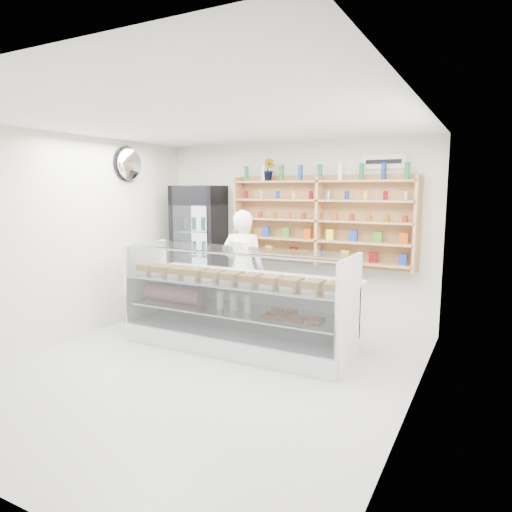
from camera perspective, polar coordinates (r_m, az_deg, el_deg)
The scene contains 8 objects.
room at distance 5.12m, azimuth -6.60°, elevation 0.83°, with size 5.00×5.00×5.00m.
display_counter at distance 6.00m, azimuth -2.46°, elevation -8.14°, with size 3.04×0.91×1.32m.
shop_worker at distance 6.79m, azimuth -1.66°, elevation -1.66°, with size 0.65×0.42×1.77m, color white.
drinks_cooler at distance 7.77m, azimuth -6.97°, elevation 0.89°, with size 0.86×0.84×2.12m.
wall_shelving at distance 6.95m, azimuth 7.88°, elevation 4.39°, with size 2.84×0.28×1.33m.
potted_plant at distance 7.28m, azimuth 1.64°, elevation 10.72°, with size 0.19×0.15×0.34m, color #1E6626.
security_mirror at distance 7.39m, azimuth -15.54°, elevation 11.04°, with size 0.15×0.50×0.50m, color silver.
wall_sign at distance 6.82m, azimuth 15.67°, elevation 11.28°, with size 0.62×0.03×0.20m, color white.
Camera 1 is at (2.88, -4.17, 2.06)m, focal length 32.00 mm.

